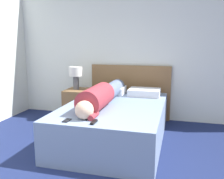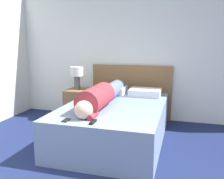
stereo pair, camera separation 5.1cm
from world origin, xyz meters
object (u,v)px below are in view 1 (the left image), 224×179
Objects in this scene: cell_phone at (67,120)px; table_lamp at (76,74)px; person_lying at (102,96)px; bed at (115,122)px; pillow_near_headboard at (109,90)px; pillow_second at (144,92)px; tv_remote at (94,122)px; nightstand at (77,104)px.

table_lamp is at bearing 109.69° from cell_phone.
person_lying is (0.77, -0.87, -0.18)m from table_lamp.
pillow_near_headboard reaches higher than bed.
table_lamp is 1.29m from pillow_second.
bed is 4.91× the size of table_lamp.
person_lying is 3.21× the size of pillow_near_headboard.
person_lying is 3.38× the size of pillow_second.
bed is 0.98m from cell_phone.
pillow_near_headboard is at bearing 111.93° from bed.
tv_remote is 1.15× the size of cell_phone.
table_lamp is at bearing 119.12° from tv_remote.
nightstand is 1.10× the size of pillow_second.
pillow_second is at bearing 58.65° from person_lying.
table_lamp is 0.81× the size of pillow_second.
nightstand reaches higher than tv_remote.
cell_phone is at bearing -178.62° from tv_remote.
tv_remote is at bearing -60.88° from table_lamp.
table_lamp reaches higher than person_lying.
nightstand is 1.22m from person_lying.
cell_phone is at bearing -111.09° from bed.
pillow_second is at bearing 0.00° from pillow_near_headboard.
person_lying is 0.83m from pillow_near_headboard.
bed is at bearing 27.28° from person_lying.
pillow_near_headboard is 1.61m from cell_phone.
bed is 3.60× the size of nightstand.
nightstand is at bearing 131.50° from person_lying.
cell_phone is (0.59, -1.66, 0.26)m from nightstand.
table_lamp is 1.17m from person_lying.
pillow_second is (1.26, -0.05, -0.26)m from table_lamp.
cell_phone is at bearing -70.31° from nightstand.
cell_phone is at bearing -91.70° from pillow_near_headboard.
tv_remote is (0.92, -1.65, -0.31)m from table_lamp.
cell_phone is (-0.33, -0.01, -0.01)m from tv_remote.
pillow_second is (1.26, -0.05, 0.31)m from nightstand.
pillow_near_headboard is (0.64, -0.05, -0.26)m from table_lamp.
pillow_second is at bearing -2.40° from table_lamp.
pillow_second is at bearing 77.99° from tv_remote.
pillow_second is 3.98× the size of cell_phone.
person_lying reaches higher than pillow_near_headboard.
pillow_near_headboard is at bearing 99.89° from tv_remote.
person_lying is at bearing -81.32° from pillow_near_headboard.
pillow_second is (0.33, 0.73, 0.33)m from bed.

